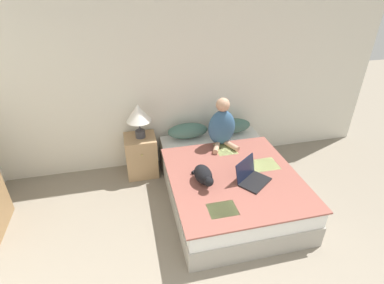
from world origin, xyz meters
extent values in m
cube|color=beige|center=(0.00, 3.82, 1.27)|extent=(6.00, 0.05, 2.55)
cube|color=#9E998E|center=(0.40, 2.75, 0.13)|extent=(1.46, 1.99, 0.26)
cube|color=silver|center=(0.40, 2.75, 0.36)|extent=(1.43, 1.96, 0.19)
cube|color=brown|center=(0.40, 2.56, 0.47)|extent=(1.50, 1.59, 0.02)
cube|color=#B2BC70|center=(0.85, 2.69, 0.47)|extent=(0.33, 0.27, 0.01)
cube|color=#B2BC70|center=(0.50, 3.16, 0.47)|extent=(0.26, 0.31, 0.01)
cube|color=#B2BC70|center=(0.09, 2.06, 0.47)|extent=(0.29, 0.23, 0.01)
ellipsoid|color=#42665B|center=(0.07, 3.59, 0.58)|extent=(0.57, 0.27, 0.21)
ellipsoid|color=#42665B|center=(0.73, 3.59, 0.58)|extent=(0.57, 0.27, 0.21)
ellipsoid|color=#33567A|center=(0.48, 3.30, 0.73)|extent=(0.37, 0.20, 0.50)
sphere|color=tan|center=(0.48, 3.30, 1.06)|extent=(0.18, 0.18, 0.18)
cylinder|color=tan|center=(0.38, 3.18, 0.51)|extent=(0.17, 0.26, 0.07)
cylinder|color=tan|center=(0.58, 3.18, 0.51)|extent=(0.17, 0.26, 0.07)
ellipsoid|color=black|center=(0.02, 2.55, 0.57)|extent=(0.22, 0.32, 0.19)
sphere|color=black|center=(0.04, 2.38, 0.60)|extent=(0.11, 0.11, 0.11)
cone|color=black|center=(0.07, 2.38, 0.64)|extent=(0.05, 0.05, 0.05)
cone|color=black|center=(0.01, 2.37, 0.64)|extent=(0.05, 0.05, 0.05)
cylinder|color=black|center=(0.00, 2.75, 0.50)|extent=(0.16, 0.13, 0.04)
cube|color=black|center=(0.59, 2.39, 0.49)|extent=(0.43, 0.40, 0.02)
cube|color=black|center=(0.50, 2.50, 0.61)|extent=(0.32, 0.26, 0.23)
cube|color=tan|center=(-0.61, 3.55, 0.30)|extent=(0.43, 0.39, 0.59)
sphere|color=tan|center=(-0.61, 3.34, 0.43)|extent=(0.03, 0.03, 0.03)
cylinder|color=#38383D|center=(-0.59, 3.55, 0.64)|extent=(0.13, 0.13, 0.10)
cylinder|color=#38383D|center=(-0.59, 3.55, 0.76)|extent=(0.02, 0.02, 0.15)
cone|color=white|center=(-0.59, 3.55, 0.96)|extent=(0.33, 0.33, 0.23)
camera|label=1|loc=(-0.73, -0.07, 2.59)|focal=28.00mm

